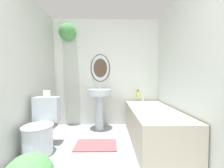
{
  "coord_description": "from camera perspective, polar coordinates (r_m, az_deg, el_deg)",
  "views": [
    {
      "loc": [
        0.1,
        -0.32,
        1.07
      ],
      "look_at": [
        0.12,
        1.74,
        0.98
      ],
      "focal_mm": 22.0,
      "sensor_mm": 36.0,
      "label": 1
    }
  ],
  "objects": [
    {
      "name": "bath_mat",
      "position": [
        2.39,
        -6.67,
        -23.92
      ],
      "size": [
        0.65,
        0.39,
        0.02
      ],
      "color": "#934C51",
      "rests_on": "ground_plane"
    },
    {
      "name": "toilet",
      "position": [
        2.36,
        -27.4,
        -16.41
      ],
      "size": [
        0.42,
        0.59,
        0.77
      ],
      "color": "silver",
      "rests_on": "ground_plane"
    },
    {
      "name": "wall_right",
      "position": [
        2.06,
        32.49,
        5.61
      ],
      "size": [
        0.06,
        2.93,
        2.4
      ],
      "color": "silver",
      "rests_on": "ground_plane"
    },
    {
      "name": "wall_back",
      "position": [
        3.16,
        -4.33,
        6.7
      ],
      "size": [
        2.5,
        0.36,
        2.4
      ],
      "color": "silver",
      "rests_on": "ground_plane"
    },
    {
      "name": "pedestal_sink",
      "position": [
        2.89,
        -5.23,
        -6.85
      ],
      "size": [
        0.49,
        0.49,
        0.94
      ],
      "color": "silver",
      "rests_on": "ground_plane"
    },
    {
      "name": "bathtub",
      "position": [
        2.5,
        16.55,
        -15.83
      ],
      "size": [
        0.73,
        1.63,
        0.64
      ],
      "color": "#B2A893",
      "rests_on": "ground_plane"
    },
    {
      "name": "wall_left",
      "position": [
        2.18,
        -38.16,
        5.28
      ],
      "size": [
        0.06,
        2.93,
        2.4
      ],
      "color": "silver",
      "rests_on": "ground_plane"
    },
    {
      "name": "shampoo_bottle",
      "position": [
        3.09,
        10.75,
        -4.22
      ],
      "size": [
        0.07,
        0.07,
        0.18
      ],
      "color": "gold",
      "rests_on": "bathtub"
    },
    {
      "name": "toilet_paper_roll",
      "position": [
        2.43,
        -25.49,
        -3.7
      ],
      "size": [
        0.11,
        0.11,
        0.1
      ],
      "color": "white",
      "rests_on": "toilet"
    }
  ]
}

